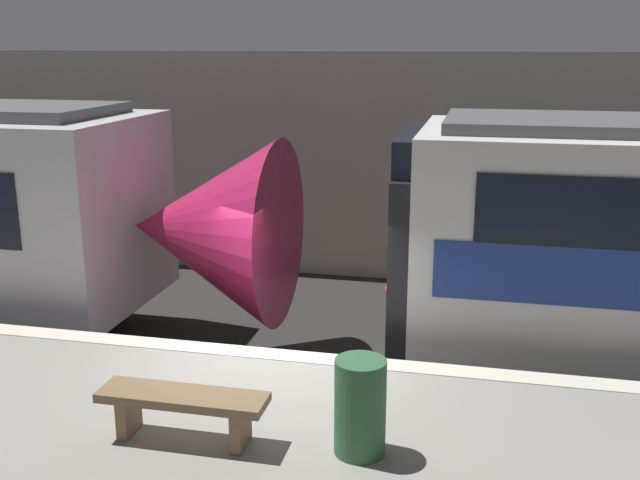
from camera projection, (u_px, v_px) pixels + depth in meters
name	position (u px, v px, depth m)	size (l,w,h in m)	color
ground_plane	(274.00, 438.00, 8.86)	(120.00, 120.00, 0.00)	#282623
station_rear_barrier	(366.00, 168.00, 14.45)	(50.00, 0.15, 4.39)	#B2AD9E
platform_bench	(183.00, 405.00, 6.53)	(1.50, 0.40, 0.45)	brown
trash_bin	(360.00, 407.00, 6.31)	(0.44, 0.44, 0.85)	#2D5B38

